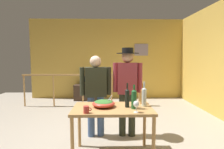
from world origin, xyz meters
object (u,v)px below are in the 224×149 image
(tv_console, at_px, (87,92))
(wine_bottle_clear, at_px, (144,96))
(stair_railing, at_px, (101,84))
(salad_bowl, at_px, (104,103))
(wine_bottle_dark, at_px, (127,97))
(flat_screen_tv, at_px, (87,79))
(wine_bottle_green, at_px, (134,98))
(mug_red, at_px, (86,110))
(wine_glass, at_px, (136,104))
(wine_bottle_amber, at_px, (143,96))
(serving_table, at_px, (113,113))
(person_standing_right, at_px, (127,84))
(framed_picture, at_px, (141,50))
(person_standing_left, at_px, (96,90))

(tv_console, distance_m, wine_bottle_clear, 3.82)
(stair_railing, distance_m, tv_console, 1.05)
(salad_bowl, distance_m, wine_bottle_dark, 0.37)
(flat_screen_tv, xyz_separation_m, wine_bottle_green, (1.11, -3.64, 0.15))
(stair_railing, bearing_deg, mug_red, -91.67)
(wine_glass, relative_size, wine_bottle_amber, 0.49)
(serving_table, height_order, wine_bottle_amber, wine_bottle_amber)
(tv_console, distance_m, serving_table, 3.70)
(flat_screen_tv, xyz_separation_m, person_standing_right, (1.10, -2.87, 0.24))
(framed_picture, bearing_deg, tv_console, -171.59)
(wine_bottle_dark, bearing_deg, mug_red, -154.61)
(framed_picture, distance_m, stair_railing, 2.10)
(stair_railing, bearing_deg, person_standing_right, -74.98)
(wine_glass, bearing_deg, framed_picture, 78.44)
(wine_bottle_clear, xyz_separation_m, wine_bottle_green, (-0.17, -0.13, -0.00))
(flat_screen_tv, height_order, mug_red, flat_screen_tv)
(stair_railing, height_order, wine_bottle_green, wine_bottle_green)
(salad_bowl, bearing_deg, mug_red, -126.65)
(stair_railing, bearing_deg, tv_console, 123.90)
(person_standing_right, bearing_deg, salad_bowl, 63.88)
(flat_screen_tv, height_order, person_standing_right, person_standing_right)
(wine_glass, relative_size, wine_bottle_dark, 0.44)
(framed_picture, bearing_deg, mug_red, -110.05)
(flat_screen_tv, xyz_separation_m, person_standing_left, (0.51, -2.87, 0.14))
(wine_bottle_amber, bearing_deg, mug_red, -151.40)
(framed_picture, distance_m, person_standing_right, 3.40)
(wine_bottle_clear, distance_m, mug_red, 0.90)
(wine_bottle_dark, bearing_deg, wine_bottle_amber, 34.78)
(framed_picture, relative_size, wine_bottle_clear, 1.31)
(framed_picture, relative_size, flat_screen_tv, 1.05)
(stair_railing, relative_size, wine_bottle_clear, 9.69)
(wine_bottle_amber, relative_size, wine_bottle_green, 0.93)
(wine_bottle_clear, height_order, wine_bottle_green, wine_bottle_clear)
(wine_bottle_amber, height_order, mug_red, wine_bottle_amber)
(mug_red, bearing_deg, wine_bottle_green, 15.97)
(tv_console, distance_m, mug_red, 3.92)
(tv_console, relative_size, wine_glass, 5.59)
(wine_bottle_green, xyz_separation_m, mug_red, (-0.67, -0.19, -0.10))
(wine_bottle_clear, bearing_deg, framed_picture, 79.99)
(framed_picture, xyz_separation_m, serving_table, (-1.16, -3.88, -1.12))
(serving_table, bearing_deg, mug_red, -143.55)
(serving_table, height_order, mug_red, mug_red)
(wine_glass, distance_m, wine_bottle_green, 0.18)
(wine_bottle_amber, height_order, person_standing_left, person_standing_left)
(wine_bottle_amber, xyz_separation_m, mug_red, (-0.85, -0.46, -0.09))
(tv_console, bearing_deg, salad_bowl, -79.34)
(wine_bottle_clear, bearing_deg, serving_table, -173.08)
(stair_railing, relative_size, mug_red, 32.76)
(flat_screen_tv, relative_size, wine_bottle_green, 1.35)
(flat_screen_tv, height_order, salad_bowl, salad_bowl)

